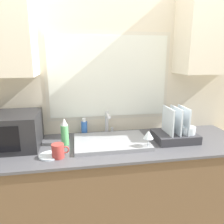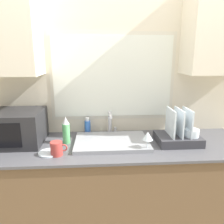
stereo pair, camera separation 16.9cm
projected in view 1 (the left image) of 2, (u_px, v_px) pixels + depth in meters
The scene contains 11 objects.
countertop at pixel (115, 191), 1.90m from camera, with size 2.20×0.68×0.89m.
wall_back at pixel (109, 77), 1.96m from camera, with size 6.00×0.38×2.60m.
sink_basin at pixel (111, 142), 1.80m from camera, with size 0.60×0.42×0.03m.
faucet at pixel (108, 121), 1.98m from camera, with size 0.08×0.17×0.21m.
microwave at pixel (10, 131), 1.70m from camera, with size 0.44×0.40×0.27m.
dish_rack at pixel (176, 133), 1.85m from camera, with size 0.35×0.28×0.29m.
spray_bottle at pixel (65, 132), 1.75m from camera, with size 0.06×0.06×0.22m.
soap_bottle at pixel (84, 128), 1.99m from camera, with size 0.06×0.06×0.16m.
mug_near_sink at pixel (58, 151), 1.54m from camera, with size 0.12×0.09×0.10m.
wine_glass at pixel (148, 135), 1.65m from camera, with size 0.08×0.08×0.15m.
small_plate at pixel (50, 156), 1.57m from camera, with size 0.16×0.16×0.01m.
Camera 1 is at (-0.31, -1.32, 1.59)m, focal length 35.00 mm.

